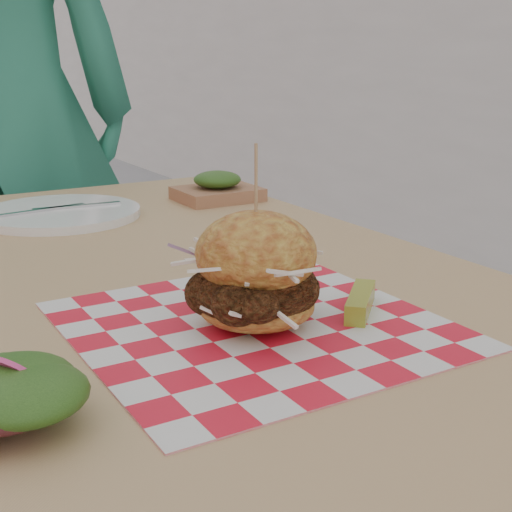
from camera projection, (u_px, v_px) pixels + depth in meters
The scene contains 8 objects.
diner at pixel (0, 109), 1.71m from camera, with size 0.65×0.43×1.78m, color #2B7E62.
patio_table at pixel (138, 325), 0.95m from camera, with size 0.80×1.20×0.75m.
paper_liner at pixel (256, 325), 0.73m from camera, with size 0.36×0.36×0.00m, color red.
sandwich at pixel (256, 276), 0.72m from camera, with size 0.16×0.16×0.19m.
pickle_spear at pixel (360, 302), 0.77m from camera, with size 0.10×0.02×0.02m, color olive.
side_salad at pixel (3, 412), 0.53m from camera, with size 0.14×0.14×0.05m.
place_setting at pixel (60, 213), 1.21m from camera, with size 0.27×0.27×0.02m.
kraft_tray at pixel (217, 189), 1.35m from camera, with size 0.15×0.12×0.06m.
Camera 1 is at (-0.40, -0.98, 1.02)m, focal length 50.00 mm.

